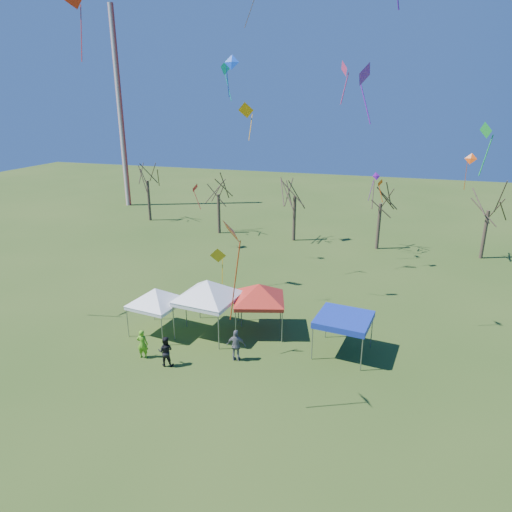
# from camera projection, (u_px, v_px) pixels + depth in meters

# --- Properties ---
(ground) EXTENTS (140.00, 140.00, 0.00)m
(ground) POSITION_uv_depth(u_px,v_px,m) (236.00, 369.00, 24.67)
(ground) COLOR #314E19
(ground) RESTS_ON ground
(radio_mast) EXTENTS (0.70, 0.70, 25.00)m
(radio_mast) POSITION_uv_depth(u_px,v_px,m) (120.00, 111.00, 59.23)
(radio_mast) COLOR silver
(radio_mast) RESTS_ON ground
(tree_0) EXTENTS (3.83, 3.83, 8.44)m
(tree_0) POSITION_uv_depth(u_px,v_px,m) (146.00, 166.00, 53.19)
(tree_0) COLOR #3D2D21
(tree_0) RESTS_ON ground
(tree_1) EXTENTS (3.42, 3.42, 7.54)m
(tree_1) POSITION_uv_depth(u_px,v_px,m) (218.00, 180.00, 48.09)
(tree_1) COLOR #3D2D21
(tree_1) RESTS_ON ground
(tree_2) EXTENTS (3.71, 3.71, 8.18)m
(tree_2) POSITION_uv_depth(u_px,v_px,m) (295.00, 180.00, 45.32)
(tree_2) COLOR #3D2D21
(tree_2) RESTS_ON ground
(tree_3) EXTENTS (3.59, 3.59, 7.91)m
(tree_3) POSITION_uv_depth(u_px,v_px,m) (382.00, 187.00, 42.71)
(tree_3) COLOR #3D2D21
(tree_3) RESTS_ON ground
(tree_4) EXTENTS (3.58, 3.58, 7.89)m
(tree_4) POSITION_uv_depth(u_px,v_px,m) (491.00, 193.00, 40.05)
(tree_4) COLOR #3D2D21
(tree_4) RESTS_ON ground
(tent_white_west) EXTENTS (3.83, 3.83, 3.41)m
(tent_white_west) POSITION_uv_depth(u_px,v_px,m) (155.00, 291.00, 27.74)
(tent_white_west) COLOR gray
(tent_white_west) RESTS_ON ground
(tent_white_mid) EXTENTS (4.60, 4.60, 4.08)m
(tent_white_mid) POSITION_uv_depth(u_px,v_px,m) (207.00, 284.00, 27.46)
(tent_white_mid) COLOR gray
(tent_white_mid) RESTS_ON ground
(tent_red) EXTENTS (4.02, 4.02, 3.69)m
(tent_red) POSITION_uv_depth(u_px,v_px,m) (259.00, 287.00, 27.77)
(tent_red) COLOR gray
(tent_red) RESTS_ON ground
(tent_blue) EXTENTS (3.27, 3.27, 2.31)m
(tent_blue) POSITION_uv_depth(u_px,v_px,m) (344.00, 320.00, 25.54)
(tent_blue) COLOR gray
(tent_blue) RESTS_ON ground
(person_grey) EXTENTS (1.14, 0.61, 1.85)m
(person_grey) POSITION_uv_depth(u_px,v_px,m) (236.00, 345.00, 25.21)
(person_grey) COLOR slate
(person_grey) RESTS_ON ground
(person_dark) EXTENTS (0.96, 0.82, 1.72)m
(person_dark) POSITION_uv_depth(u_px,v_px,m) (166.00, 351.00, 24.74)
(person_dark) COLOR black
(person_dark) RESTS_ON ground
(person_green) EXTENTS (0.69, 0.51, 1.72)m
(person_green) POSITION_uv_depth(u_px,v_px,m) (142.00, 344.00, 25.49)
(person_green) COLOR #5CB31C
(person_green) RESTS_ON ground
(kite_11) EXTENTS (1.28, 0.75, 2.75)m
(kite_11) POSITION_uv_depth(u_px,v_px,m) (246.00, 110.00, 33.61)
(kite_11) COLOR #FA9D0D
(kite_11) RESTS_ON ground
(kite_17) EXTENTS (0.82, 1.00, 2.98)m
(kite_17) POSITION_uv_depth(u_px,v_px,m) (486.00, 131.00, 25.54)
(kite_17) COLOR green
(kite_17) RESTS_ON ground
(kite_12) EXTENTS (1.12, 0.76, 3.22)m
(kite_12) POSITION_uv_depth(u_px,v_px,m) (471.00, 159.00, 39.20)
(kite_12) COLOR #DA460B
(kite_12) RESTS_ON ground
(kite_19) EXTENTS (0.69, 0.81, 1.99)m
(kite_19) POSITION_uv_depth(u_px,v_px,m) (380.00, 183.00, 37.25)
(kite_19) COLOR #FF4D0D
(kite_19) RESTS_ON ground
(kite_27) EXTENTS (0.85, 1.13, 2.54)m
(kite_27) POSITION_uv_depth(u_px,v_px,m) (364.00, 75.00, 19.20)
(kite_27) COLOR purple
(kite_27) RESTS_ON ground
(kite_1) EXTENTS (0.92, 0.53, 2.01)m
(kite_1) POSITION_uv_depth(u_px,v_px,m) (218.00, 256.00, 24.15)
(kite_1) COLOR gold
(kite_1) RESTS_ON ground
(kite_5) EXTENTS (1.53, 1.63, 4.48)m
(kite_5) POSITION_uv_depth(u_px,v_px,m) (233.00, 233.00, 18.77)
(kite_5) COLOR red
(kite_5) RESTS_ON ground
(kite_2) EXTENTS (0.93, 1.53, 3.64)m
(kite_2) POSITION_uv_depth(u_px,v_px,m) (225.00, 67.00, 41.15)
(kite_2) COLOR #0DD1AB
(kite_2) RESTS_ON ground
(kite_24) EXTENTS (0.97, 0.56, 2.50)m
(kite_24) POSITION_uv_depth(u_px,v_px,m) (231.00, 63.00, 27.91)
(kite_24) COLOR blue
(kite_24) RESTS_ON ground
(kite_18) EXTENTS (0.68, 0.90, 2.20)m
(kite_18) POSITION_uv_depth(u_px,v_px,m) (345.00, 69.00, 23.77)
(kite_18) COLOR #FC387B
(kite_18) RESTS_ON ground
(kite_22) EXTENTS (0.99, 0.91, 2.66)m
(kite_22) POSITION_uv_depth(u_px,v_px,m) (376.00, 177.00, 40.79)
(kite_22) COLOR purple
(kite_22) RESTS_ON ground
(kite_13) EXTENTS (0.75, 1.05, 2.61)m
(kite_13) POSITION_uv_depth(u_px,v_px,m) (195.00, 188.00, 42.84)
(kite_13) COLOR red
(kite_13) RESTS_ON ground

